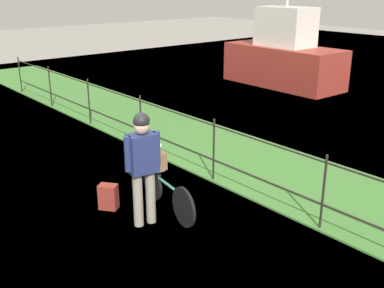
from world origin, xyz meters
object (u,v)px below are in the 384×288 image
Objects in this scene: backpack_on_paving at (108,197)px; moored_boat_mid at (284,57)px; wooden_crate at (155,159)px; cyclist_person at (143,160)px; terrier_dog at (155,147)px; bicycle_main at (166,192)px.

moored_boat_mid is at bearing -102.94° from backpack_on_paving.
wooden_crate is 0.75m from cyclist_person.
backpack_on_paving is 0.10× the size of moored_boat_mid.
cyclist_person reaches higher than backpack_on_paving.
moored_boat_mid is (-4.16, 9.24, 0.76)m from backpack_on_paving.
terrier_dog is 1.07m from backpack_on_paving.
backpack_on_paving is at bearing -136.02° from bicycle_main.
wooden_crate is 1.13× the size of terrier_dog.
bicycle_main is at bearing -60.78° from moored_boat_mid.
moored_boat_mid reaches higher than cyclist_person.
bicycle_main is at bearing -9.18° from wooden_crate.
wooden_crate is at bearing 170.82° from terrier_dog.
wooden_crate reaches higher than bicycle_main.
moored_boat_mid reaches higher than wooden_crate.
cyclist_person is 0.40× the size of moored_boat_mid.
terrier_dog reaches higher than wooden_crate.
moored_boat_mid is (-4.82, 8.61, 0.64)m from bicycle_main.
wooden_crate is at bearing 130.75° from cyclist_person.
terrier_dog is at bearing 129.40° from cyclist_person.
wooden_crate is 0.09× the size of moored_boat_mid.
backpack_on_paving is (-0.76, -0.16, -0.80)m from cyclist_person.
bicycle_main is at bearing 101.67° from cyclist_person.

